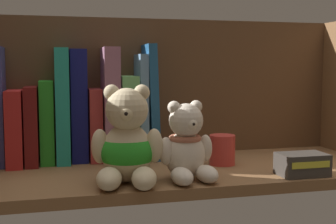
{
  "coord_description": "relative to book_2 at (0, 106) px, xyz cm",
  "views": [
    {
      "loc": [
        -23.35,
        -83.23,
        21.64
      ],
      "look_at": [
        -2.31,
        0.0,
        13.1
      ],
      "focal_mm": 48.14,
      "sensor_mm": 36.0,
      "label": 1
    }
  ],
  "objects": [
    {
      "name": "shelf_board",
      "position": [
        34.03,
        -12.9,
        -12.82
      ],
      "size": [
        81.34,
        29.9,
        2.0
      ],
      "primitive_type": "cube",
      "color": "brown",
      "rests_on": "ground"
    },
    {
      "name": "shelf_back_panel",
      "position": [
        34.03,
        2.65,
        2.33
      ],
      "size": [
        83.74,
        1.2,
        32.31
      ],
      "primitive_type": "cube",
      "color": "brown",
      "rests_on": "ground"
    },
    {
      "name": "book_2",
      "position": [
        0.0,
        0.0,
        0.0
      ],
      "size": [
        2.03,
        11.24,
        23.65
      ],
      "primitive_type": "cube",
      "color": "#3E418B",
      "rests_on": "shelf_board"
    },
    {
      "name": "book_3",
      "position": [
        2.9,
        0.0,
        -4.26
      ],
      "size": [
        3.15,
        14.93,
        15.13
      ],
      "primitive_type": "cube",
      "color": "red",
      "rests_on": "shelf_board"
    },
    {
      "name": "book_4",
      "position": [
        6.06,
        0.0,
        -3.93
      ],
      "size": [
        2.56,
        14.1,
        15.8
      ],
      "primitive_type": "cube",
      "color": "maroon",
      "rests_on": "shelf_board"
    },
    {
      "name": "book_5",
      "position": [
        9.04,
        0.0,
        -3.36
      ],
      "size": [
        2.8,
        10.98,
        16.92
      ],
      "primitive_type": "cube",
      "color": "#258D23",
      "rests_on": "shelf_board"
    },
    {
      "name": "book_6",
      "position": [
        12.13,
        0.0,
        -0.08
      ],
      "size": [
        2.79,
        12.32,
        23.5
      ],
      "primitive_type": "cube",
      "rotation": [
        0.0,
        -0.0,
        0.0
      ],
      "color": "teal",
      "rests_on": "shelf_board"
    },
    {
      "name": "book_7",
      "position": [
        15.49,
        0.0,
        -0.16
      ],
      "size": [
        3.33,
        9.21,
        23.33
      ],
      "primitive_type": "cube",
      "color": "#111459",
      "rests_on": "shelf_board"
    },
    {
      "name": "book_8",
      "position": [
        18.77,
        0.0,
        -4.22
      ],
      "size": [
        2.61,
        10.72,
        15.21
      ],
      "primitive_type": "cube",
      "color": "#9D2E2E",
      "rests_on": "shelf_board"
    },
    {
      "name": "book_9",
      "position": [
        22.0,
        0.0,
        0.04
      ],
      "size": [
        3.22,
        13.51,
        23.73
      ],
      "primitive_type": "cube",
      "color": "#905B74",
      "rests_on": "shelf_board"
    },
    {
      "name": "book_10",
      "position": [
        25.67,
        0.0,
        -2.91
      ],
      "size": [
        3.5,
        13.33,
        17.83
      ],
      "primitive_type": "cube",
      "color": "#66B264",
      "rests_on": "shelf_board"
    },
    {
      "name": "book_11",
      "position": [
        28.61,
        0.0,
        -0.65
      ],
      "size": [
        1.76,
        12.0,
        22.35
      ],
      "primitive_type": "cube",
      "color": "#6088AD",
      "rests_on": "shelf_board"
    },
    {
      "name": "book_12",
      "position": [
        30.7,
        0.0,
        0.42
      ],
      "size": [
        2.67,
        12.52,
        24.54
      ],
      "primitive_type": "cube",
      "rotation": [
        0.0,
        -0.04,
        0.0
      ],
      "color": "navy",
      "rests_on": "shelf_board"
    },
    {
      "name": "teddy_bear_larger",
      "position": [
        22.37,
        -21.64,
        -5.23
      ],
      "size": [
        12.45,
        13.32,
        16.77
      ],
      "color": "beige",
      "rests_on": "shelf_board"
    },
    {
      "name": "teddy_bear_smaller",
      "position": [
        32.82,
        -21.79,
        -5.9
      ],
      "size": [
        10.26,
        10.58,
        13.88
      ],
      "color": "beige",
      "rests_on": "shelf_board"
    },
    {
      "name": "pillar_candle",
      "position": [
        43.32,
        -11.79,
        -8.81
      ],
      "size": [
        5.18,
        5.18,
        6.03
      ],
      "primitive_type": "cylinder",
      "color": "#C63833",
      "rests_on": "shelf_board"
    },
    {
      "name": "small_product_box",
      "position": [
        54.15,
        -24.0,
        -9.8
      ],
      "size": [
        8.7,
        5.81,
        4.04
      ],
      "color": "#38332D",
      "rests_on": "shelf_board"
    }
  ]
}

